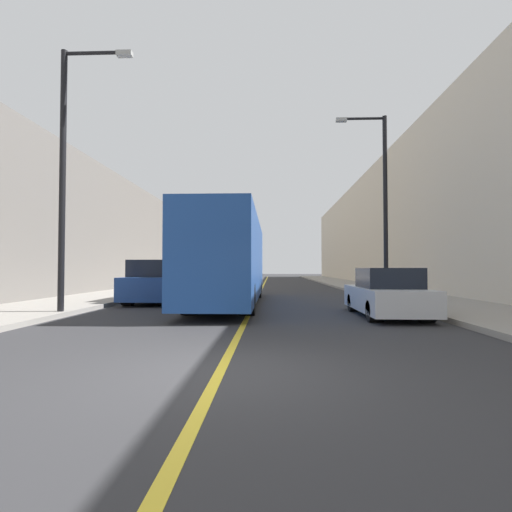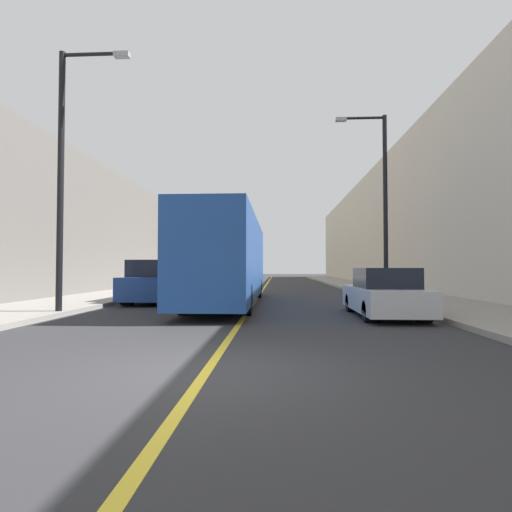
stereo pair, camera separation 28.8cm
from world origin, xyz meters
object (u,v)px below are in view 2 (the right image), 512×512
object	(u,v)px
parked_suv_left	(156,283)
bus	(229,260)
street_lamp_left	(66,165)
car_right_near	(384,295)
street_lamp_right	(381,195)

from	to	relation	value
parked_suv_left	bus	bearing A→B (deg)	-11.70
parked_suv_left	street_lamp_left	distance (m)	6.61
car_right_near	street_lamp_right	distance (m)	7.14
parked_suv_left	street_lamp_right	xyz separation A→B (m)	(10.19, 0.90, 4.00)
street_lamp_left	street_lamp_right	bearing A→B (deg)	27.04
bus	parked_suv_left	world-z (taller)	bus
car_right_near	parked_suv_left	bearing A→B (deg)	151.80
bus	parked_suv_left	size ratio (longest dim) A/B	2.54
bus	parked_suv_left	bearing A→B (deg)	168.30
parked_suv_left	street_lamp_left	size ratio (longest dim) A/B	0.58
car_right_near	street_lamp_right	size ratio (longest dim) A/B	0.53
bus	street_lamp_right	xyz separation A→B (m)	(6.81, 1.60, 2.97)
bus	street_lamp_right	world-z (taller)	street_lamp_right
street_lamp_right	bus	bearing A→B (deg)	-166.77
bus	street_lamp_right	bearing A→B (deg)	13.23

